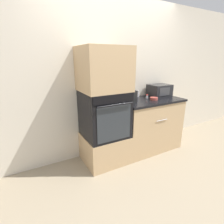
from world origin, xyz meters
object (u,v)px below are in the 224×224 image
Objects in this scene: condiment_jar_far at (138,94)px; microwave at (159,90)px; wall_oven at (104,114)px; knife_block at (132,96)px; condiment_jar_near at (133,98)px; condiment_jar_mid at (147,96)px; bowl at (154,99)px.

microwave is at bearing -17.40° from condiment_jar_far.
wall_oven is at bearing -162.23° from condiment_jar_far.
microwave is at bearing 10.81° from knife_block.
knife_block is (-0.72, -0.14, -0.01)m from microwave.
condiment_jar_near is 0.97× the size of condiment_jar_mid.
microwave reaches higher than condiment_jar_near.
microwave is 5.87× the size of condiment_jar_near.
condiment_jar_near is 0.59× the size of condiment_jar_far.
knife_block is 3.52× the size of condiment_jar_near.
condiment_jar_mid is at bearing 100.70° from bowl.
knife_block reaches higher than condiment_jar_mid.
wall_oven is 2.98× the size of knife_block.
wall_oven reaches higher than microwave.
microwave is at bearing 32.48° from bowl.
knife_block is 3.43× the size of condiment_jar_mid.
wall_oven is 1.23m from microwave.
condiment_jar_far is at bearing 113.06° from condiment_jar_mid.
condiment_jar_far is (0.32, 0.26, -0.04)m from knife_block.
wall_oven is at bearing -173.75° from microwave.
condiment_jar_mid is (0.28, -0.02, 0.00)m from condiment_jar_near.
microwave is 1.67× the size of knife_block.
microwave is 0.36m from bowl.
condiment_jar_mid is at bearing -3.30° from condiment_jar_near.
knife_block reaches higher than condiment_jar_near.
condiment_jar_far reaches higher than condiment_jar_near.
wall_oven is at bearing 176.25° from bowl.
microwave is 0.42m from condiment_jar_far.
knife_block is at bearing -166.80° from condiment_jar_mid.
knife_block is at bearing -137.15° from condiment_jar_near.
wall_oven is 1.79× the size of microwave.
knife_block reaches higher than microwave.
microwave is 3.48× the size of condiment_jar_far.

